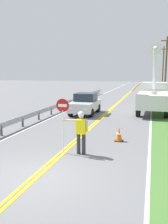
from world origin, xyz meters
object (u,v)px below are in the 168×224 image
at_px(oncoming_sedan_nearest, 85,104).
at_px(utility_pole_far, 163,66).
at_px(flagger_worker, 81,130).
at_px(traffic_cone_lead, 119,135).
at_px(stop_sign_paddle, 63,114).
at_px(utility_pole_mid, 166,65).
at_px(utility_bucket_truck, 153,96).

relative_size(oncoming_sedan_nearest, utility_pole_far, 0.46).
height_order(flagger_worker, utility_pole_far, utility_pole_far).
xyz_separation_m(oncoming_sedan_nearest, traffic_cone_lead, (3.73, -7.22, -0.50)).
xyz_separation_m(flagger_worker, utility_pole_far, (4.92, 48.71, 3.60)).
relative_size(stop_sign_paddle, utility_pole_mid, 0.27).
relative_size(utility_bucket_truck, utility_pole_far, 0.77).
bearing_deg(oncoming_sedan_nearest, flagger_worker, -75.75).
height_order(utility_pole_mid, traffic_cone_lead, utility_pole_mid).
height_order(flagger_worker, traffic_cone_lead, flagger_worker).
bearing_deg(traffic_cone_lead, oncoming_sedan_nearest, 117.28).
distance_m(stop_sign_paddle, oncoming_sedan_nearest, 9.84).
height_order(utility_bucket_truck, utility_pole_far, utility_pole_far).
distance_m(utility_pole_far, traffic_cone_lead, 46.68).
relative_size(stop_sign_paddle, oncoming_sedan_nearest, 0.57).
relative_size(stop_sign_paddle, traffic_cone_lead, 3.33).
xyz_separation_m(oncoming_sedan_nearest, utility_pole_mid, (7.09, 20.61, 3.66)).
xyz_separation_m(utility_pole_mid, traffic_cone_lead, (-3.36, -27.83, -4.15)).
distance_m(stop_sign_paddle, utility_pole_far, 49.20).
xyz_separation_m(flagger_worker, oncoming_sedan_nearest, (-2.44, 9.59, -0.21)).
bearing_deg(utility_pole_mid, utility_bucket_truck, -95.45).
distance_m(oncoming_sedan_nearest, traffic_cone_lead, 8.14).
height_order(utility_pole_mid, utility_pole_far, utility_pole_far).
relative_size(flagger_worker, traffic_cone_lead, 2.61).
bearing_deg(flagger_worker, utility_bucket_truck, 76.39).
bearing_deg(flagger_worker, oncoming_sedan_nearest, 104.25).
bearing_deg(oncoming_sedan_nearest, traffic_cone_lead, -62.72).
bearing_deg(stop_sign_paddle, utility_pole_far, 83.35).
height_order(utility_bucket_truck, traffic_cone_lead, utility_bucket_truck).
distance_m(utility_pole_mid, utility_pole_far, 18.51).
distance_m(utility_bucket_truck, traffic_cone_lead, 9.89).
xyz_separation_m(utility_bucket_truck, utility_pole_far, (2.00, 36.65, 3.23)).
xyz_separation_m(flagger_worker, utility_bucket_truck, (2.92, 12.06, 0.37)).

